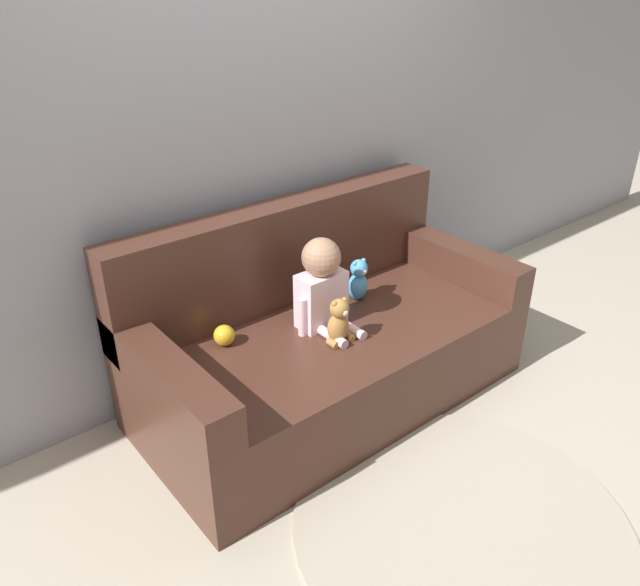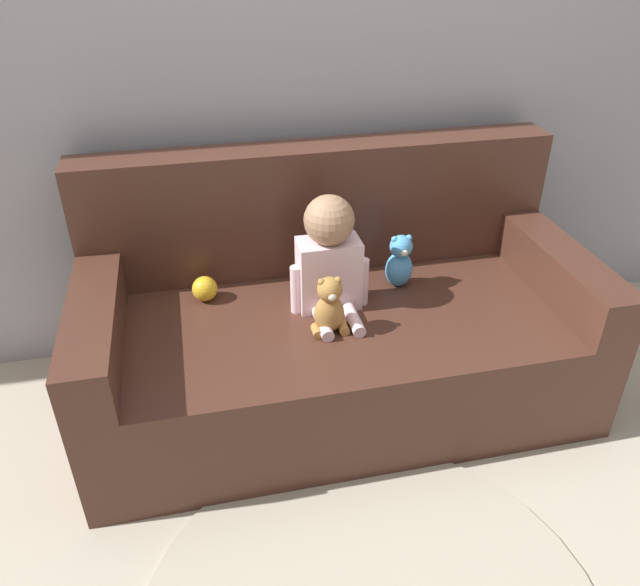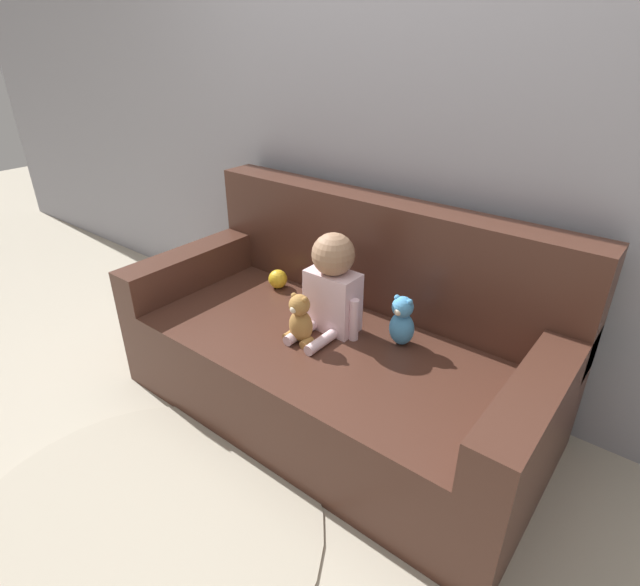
{
  "view_description": "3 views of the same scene",
  "coord_description": "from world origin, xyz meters",
  "px_view_note": "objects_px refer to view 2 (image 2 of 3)",
  "views": [
    {
      "loc": [
        -1.64,
        -1.91,
        1.93
      ],
      "look_at": [
        -0.08,
        -0.0,
        0.61
      ],
      "focal_mm": 35.0,
      "sensor_mm": 36.0,
      "label": 1
    },
    {
      "loc": [
        -0.49,
        -1.87,
        1.69
      ],
      "look_at": [
        -0.07,
        0.0,
        0.49
      ],
      "focal_mm": 35.0,
      "sensor_mm": 36.0,
      "label": 2
    },
    {
      "loc": [
        1.09,
        -1.45,
        1.56
      ],
      "look_at": [
        -0.05,
        -0.02,
        0.6
      ],
      "focal_mm": 28.0,
      "sensor_mm": 36.0,
      "label": 3
    }
  ],
  "objects_px": {
    "person_baby": "(329,256)",
    "toy_ball": "(205,289)",
    "couch": "(335,322)",
    "plush_toy_side": "(400,261)",
    "teddy_bear_brown": "(329,307)"
  },
  "relations": [
    {
      "from": "person_baby",
      "to": "toy_ball",
      "type": "distance_m",
      "value": 0.5
    },
    {
      "from": "couch",
      "to": "plush_toy_side",
      "type": "height_order",
      "value": "couch"
    },
    {
      "from": "plush_toy_side",
      "to": "toy_ball",
      "type": "bearing_deg",
      "value": 175.26
    },
    {
      "from": "teddy_bear_brown",
      "to": "toy_ball",
      "type": "distance_m",
      "value": 0.51
    },
    {
      "from": "teddy_bear_brown",
      "to": "plush_toy_side",
      "type": "xyz_separation_m",
      "value": [
        0.34,
        0.24,
        0.01
      ]
    },
    {
      "from": "toy_ball",
      "to": "person_baby",
      "type": "bearing_deg",
      "value": -17.64
    },
    {
      "from": "couch",
      "to": "plush_toy_side",
      "type": "xyz_separation_m",
      "value": [
        0.27,
        0.05,
        0.21
      ]
    },
    {
      "from": "couch",
      "to": "teddy_bear_brown",
      "type": "xyz_separation_m",
      "value": [
        -0.07,
        -0.19,
        0.21
      ]
    },
    {
      "from": "toy_ball",
      "to": "couch",
      "type": "bearing_deg",
      "value": -12.95
    },
    {
      "from": "person_baby",
      "to": "teddy_bear_brown",
      "type": "xyz_separation_m",
      "value": [
        -0.04,
        -0.16,
        -0.11
      ]
    },
    {
      "from": "plush_toy_side",
      "to": "toy_ball",
      "type": "xyz_separation_m",
      "value": [
        -0.75,
        0.06,
        -0.06
      ]
    },
    {
      "from": "couch",
      "to": "toy_ball",
      "type": "height_order",
      "value": "couch"
    },
    {
      "from": "person_baby",
      "to": "plush_toy_side",
      "type": "distance_m",
      "value": 0.33
    },
    {
      "from": "teddy_bear_brown",
      "to": "plush_toy_side",
      "type": "distance_m",
      "value": 0.41
    },
    {
      "from": "person_baby",
      "to": "plush_toy_side",
      "type": "height_order",
      "value": "person_baby"
    }
  ]
}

